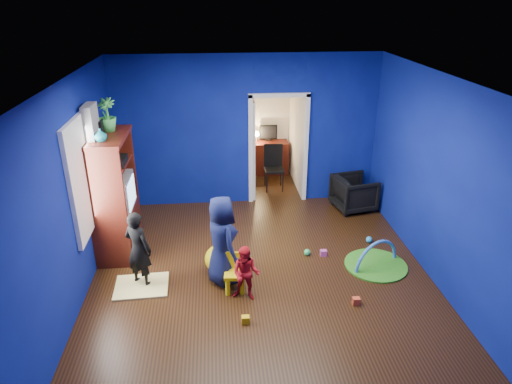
{
  "coord_description": "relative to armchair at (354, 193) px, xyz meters",
  "views": [
    {
      "loc": [
        -0.61,
        -5.62,
        3.92
      ],
      "look_at": [
        -0.05,
        0.4,
        1.23
      ],
      "focal_mm": 32.0,
      "sensor_mm": 36.0,
      "label": 1
    }
  ],
  "objects": [
    {
      "name": "floor",
      "position": [
        -2.02,
        -2.2,
        -0.33
      ],
      "size": [
        5.0,
        5.5,
        0.01
      ],
      "primitive_type": "cube",
      "color": "black",
      "rests_on": "ground"
    },
    {
      "name": "ceiling",
      "position": [
        -2.02,
        -2.2,
        2.57
      ],
      "size": [
        5.0,
        5.5,
        0.01
      ],
      "primitive_type": "cube",
      "color": "white",
      "rests_on": "wall_back"
    },
    {
      "name": "wall_back",
      "position": [
        -2.02,
        0.55,
        1.12
      ],
      "size": [
        5.0,
        0.02,
        2.9
      ],
      "primitive_type": "cube",
      "color": "navy",
      "rests_on": "floor"
    },
    {
      "name": "wall_front",
      "position": [
        -2.02,
        -4.95,
        1.12
      ],
      "size": [
        5.0,
        0.02,
        2.9
      ],
      "primitive_type": "cube",
      "color": "navy",
      "rests_on": "floor"
    },
    {
      "name": "wall_left",
      "position": [
        -4.52,
        -2.2,
        1.12
      ],
      "size": [
        0.02,
        5.5,
        2.9
      ],
      "primitive_type": "cube",
      "color": "navy",
      "rests_on": "floor"
    },
    {
      "name": "wall_right",
      "position": [
        0.48,
        -2.2,
        1.12
      ],
      "size": [
        0.02,
        5.5,
        2.9
      ],
      "primitive_type": "cube",
      "color": "navy",
      "rests_on": "floor"
    },
    {
      "name": "alcove",
      "position": [
        -1.42,
        1.42,
        0.92
      ],
      "size": [
        1.0,
        1.75,
        2.5
      ],
      "primitive_type": null,
      "color": "silver",
      "rests_on": "floor"
    },
    {
      "name": "armchair",
      "position": [
        0.0,
        0.0,
        0.0
      ],
      "size": [
        0.87,
        0.85,
        0.67
      ],
      "primitive_type": "imported",
      "rotation": [
        0.0,
        0.0,
        1.77
      ],
      "color": "black",
      "rests_on": "floor"
    },
    {
      "name": "child_black",
      "position": [
        -3.77,
        -2.14,
        0.24
      ],
      "size": [
        0.5,
        0.45,
        1.15
      ],
      "primitive_type": "imported",
      "rotation": [
        0.0,
        0.0,
        2.6
      ],
      "color": "black",
      "rests_on": "floor"
    },
    {
      "name": "child_navy",
      "position": [
        -2.59,
        -2.19,
        0.34
      ],
      "size": [
        0.66,
        0.78,
        1.35
      ],
      "primitive_type": "imported",
      "rotation": [
        0.0,
        0.0,
        2.0
      ],
      "color": "#0F1039",
      "rests_on": "floor"
    },
    {
      "name": "toddler_red",
      "position": [
        -2.28,
        -2.63,
        0.07
      ],
      "size": [
        0.46,
        0.41,
        0.8
      ],
      "primitive_type": "imported",
      "rotation": [
        0.0,
        0.0,
        -0.3
      ],
      "color": "red",
      "rests_on": "floor"
    },
    {
      "name": "vase",
      "position": [
        -4.24,
        -1.46,
        1.72
      ],
      "size": [
        0.24,
        0.24,
        0.19
      ],
      "primitive_type": "imported",
      "rotation": [
        0.0,
        0.0,
        0.42
      ],
      "color": "#0C5866",
      "rests_on": "tv_armoire"
    },
    {
      "name": "potted_plant",
      "position": [
        -4.24,
        -0.94,
        1.87
      ],
      "size": [
        0.33,
        0.33,
        0.5
      ],
      "primitive_type": "imported",
      "rotation": [
        0.0,
        0.0,
        -0.22
      ],
      "color": "green",
      "rests_on": "tv_armoire"
    },
    {
      "name": "tv_armoire",
      "position": [
        -4.24,
        -1.16,
        0.65
      ],
      "size": [
        0.58,
        1.14,
        1.96
      ],
      "primitive_type": "cube",
      "color": "#3B1109",
      "rests_on": "floor"
    },
    {
      "name": "crt_tv",
      "position": [
        -4.2,
        -1.16,
        0.69
      ],
      "size": [
        0.46,
        0.7,
        0.54
      ],
      "primitive_type": "cube",
      "color": "silver",
      "rests_on": "tv_armoire"
    },
    {
      "name": "yellow_blanket",
      "position": [
        -3.77,
        -2.24,
        -0.32
      ],
      "size": [
        0.78,
        0.63,
        0.03
      ],
      "primitive_type": "cube",
      "rotation": [
        0.0,
        0.0,
        0.04
      ],
      "color": "#F2E07A",
      "rests_on": "floor"
    },
    {
      "name": "hopper_ball",
      "position": [
        -2.64,
        -1.94,
        -0.12
      ],
      "size": [
        0.43,
        0.43,
        0.43
      ],
      "primitive_type": "sphere",
      "color": "yellow",
      "rests_on": "floor"
    },
    {
      "name": "kid_chair",
      "position": [
        -2.43,
        -2.43,
        -0.08
      ],
      "size": [
        0.31,
        0.31,
        0.5
      ],
      "primitive_type": "cube",
      "rotation": [
        0.0,
        0.0,
        -0.1
      ],
      "color": "yellow",
      "rests_on": "floor"
    },
    {
      "name": "play_mat",
      "position": [
        -0.22,
        -2.01,
        -0.32
      ],
      "size": [
        0.96,
        0.96,
        0.03
      ],
      "primitive_type": "cylinder",
      "color": "green",
      "rests_on": "floor"
    },
    {
      "name": "toy_arch",
      "position": [
        -0.22,
        -2.01,
        -0.31
      ],
      "size": [
        0.79,
        0.42,
        0.85
      ],
      "primitive_type": "torus",
      "rotation": [
        1.57,
        0.0,
        0.45
      ],
      "color": "#3F8CD8",
      "rests_on": "floor"
    },
    {
      "name": "window_left",
      "position": [
        -4.5,
        -1.85,
        1.22
      ],
      "size": [
        0.03,
        0.95,
        1.55
      ],
      "primitive_type": "cube",
      "color": "white",
      "rests_on": "wall_left"
    },
    {
      "name": "curtain",
      "position": [
        -4.39,
        -1.3,
        0.92
      ],
      "size": [
        0.14,
        0.42,
        2.4
      ],
      "primitive_type": "cube",
      "color": "slate",
      "rests_on": "floor"
    },
    {
      "name": "doorway",
      "position": [
        -1.42,
        0.55,
        0.72
      ],
      "size": [
        1.16,
        0.1,
        2.1
      ],
      "primitive_type": "cube",
      "color": "white",
      "rests_on": "floor"
    },
    {
      "name": "study_desk",
      "position": [
        -1.42,
        2.06,
        0.04
      ],
      "size": [
        0.88,
        0.44,
        0.75
      ],
      "primitive_type": "cube",
      "color": "#3D140A",
      "rests_on": "floor"
    },
    {
      "name": "desk_monitor",
      "position": [
        -1.42,
        2.18,
        0.62
      ],
      "size": [
        0.4,
        0.05,
        0.32
      ],
      "primitive_type": "cube",
      "color": "black",
      "rests_on": "study_desk"
    },
    {
      "name": "desk_lamp",
      "position": [
        -1.7,
        2.12,
        0.6
      ],
      "size": [
        0.14,
        0.14,
        0.14
      ],
      "primitive_type": "sphere",
      "color": "#FFD88C",
      "rests_on": "study_desk"
    },
    {
      "name": "folding_chair",
      "position": [
        -1.42,
        1.1,
        0.13
      ],
      "size": [
        0.4,
        0.4,
        0.92
      ],
      "primitive_type": "cube",
      "color": "black",
      "rests_on": "floor"
    },
    {
      "name": "book_shelf",
      "position": [
        -1.42,
        2.17,
        1.69
      ],
      "size": [
        0.88,
        0.24,
        0.04
      ],
      "primitive_type": "cube",
      "color": "white",
      "rests_on": "study_desk"
    },
    {
      "name": "toy_0",
      "position": [
        -0.8,
        -2.91,
        -0.28
      ],
      "size": [
        0.1,
        0.08,
        0.1
      ],
      "primitive_type": "cube",
      "color": "#E34C25",
      "rests_on": "floor"
    },
    {
      "name": "toy_1",
      "position": [
        -0.1,
        -1.3,
        -0.28
      ],
      "size": [
        0.11,
        0.11,
        0.11
      ],
      "primitive_type": "sphere",
      "color": "#2691D7",
      "rests_on": "floor"
    },
    {
      "name": "toy_2",
      "position": [
        -2.33,
        -3.15,
        -0.28
      ],
      "size": [
        0.1,
        0.08,
        0.1
      ],
      "primitive_type": "cube",
      "color": "yellow",
      "rests_on": "floor"
    },
    {
      "name": "toy_3",
      "position": [
        -1.22,
        -1.61,
        -0.28
      ],
      "size": [
        0.11,
        0.11,
        0.11
      ],
      "primitive_type": "sphere",
      "color": "green",
      "rests_on": "floor"
    },
    {
      "name": "toy_4",
      "position": [
        -0.97,
        -1.65,
        -0.28
      ],
      "size": [
        0.1,
        0.08,
        0.1
      ],
      "primitive_type": "cube",
      "color": "#BE4794",
      "rests_on": "floor"
    }
  ]
}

